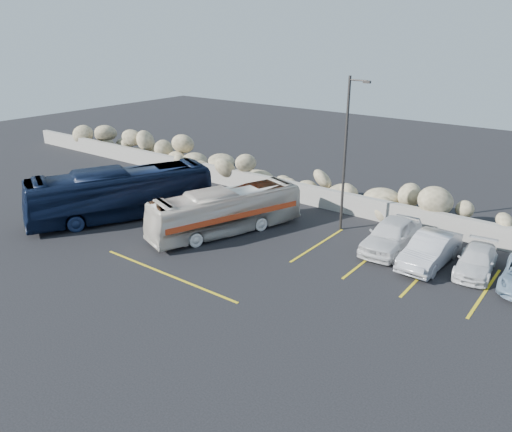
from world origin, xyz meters
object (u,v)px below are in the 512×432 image
Objects in this scene: car_a at (391,235)px; car_c at (476,261)px; vintage_bus at (226,211)px; tour_coach at (121,193)px; car_b at (430,250)px; lamppost at (346,151)px.

car_c is (3.96, 0.01, -0.24)m from car_a.
car_a reaches higher than car_c.
vintage_bus is at bearing -170.91° from car_c.
car_a is (7.83, 3.15, -0.40)m from vintage_bus.
tour_coach is 18.64m from car_c.
vintage_bus is 0.82× the size of tour_coach.
vintage_bus reaches higher than car_c.
car_b is at bearing -14.49° from car_a.
vintage_bus reaches higher than car_b.
vintage_bus is 6.42m from tour_coach.
car_a is at bearing 168.86° from car_b.
car_b is (9.90, 2.65, -0.46)m from vintage_bus.
lamppost is 6.45m from car_b.
lamppost is 2.19× the size of car_c.
vintage_bus is at bearing -139.66° from lamppost.
car_a is 2.12m from car_b.
car_b is (16.02, 4.57, -0.72)m from tour_coach.
car_a reaches higher than car_b.
car_c is (11.79, 3.16, -0.64)m from vintage_bus.
tour_coach is at bearing -161.74° from car_b.
tour_coach reaches higher than vintage_bus.
lamppost is 1.85× the size of car_b.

